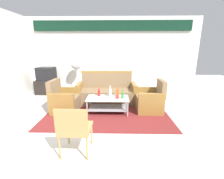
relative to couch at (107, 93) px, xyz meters
name	(u,v)px	position (x,y,z in m)	size (l,w,h in m)	color
ground_plane	(109,127)	(0.14, -1.60, -0.32)	(14.00, 14.00, 0.00)	silver
wall_back	(112,54)	(0.14, 1.45, 1.16)	(6.52, 0.19, 2.80)	silver
rug	(107,111)	(0.06, -0.73, -0.31)	(3.16, 2.25, 0.01)	maroon
couch	(107,93)	(0.00, 0.00, 0.00)	(1.82, 0.79, 0.96)	#7F6647
armchair_left	(65,101)	(-1.11, -0.70, -0.03)	(0.73, 0.79, 0.85)	#7F6647
armchair_right	(150,101)	(1.23, -0.63, -0.03)	(0.71, 0.77, 0.85)	#7F6647
coffee_table	(108,103)	(0.07, -0.78, -0.04)	(1.10, 0.60, 0.40)	silver
bottle_green	(123,95)	(0.46, -0.82, 0.18)	(0.06, 0.06, 0.23)	#2D8C38
bottle_orange	(118,93)	(0.33, -0.66, 0.20)	(0.08, 0.08, 0.27)	#D85919
bottle_clear	(110,92)	(0.13, -0.67, 0.21)	(0.08, 0.08, 0.30)	silver
bottle_red	(99,93)	(-0.17, -0.61, 0.18)	(0.07, 0.07, 0.22)	red
cup	(117,97)	(0.32, -0.83, 0.14)	(0.08, 0.08, 0.10)	red
tv_stand	(48,87)	(-2.29, 0.95, -0.06)	(0.80, 0.50, 0.52)	black
television	(46,74)	(-2.29, 0.95, 0.44)	(0.66, 0.52, 0.48)	black
pedestal_fan	(76,67)	(-1.17, 1.00, 0.70)	(0.36, 0.36, 1.27)	#2D2D33
wicker_chair	(74,127)	(-0.36, -2.50, 0.18)	(0.49, 0.49, 0.84)	#AD844C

